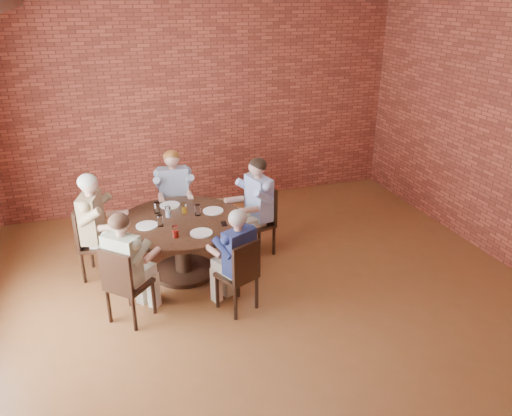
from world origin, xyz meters
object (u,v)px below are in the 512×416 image
object	(u,v)px
dining_table	(182,236)
diner_b	(175,197)
chair_a	(260,217)
diner_d	(127,267)
chair_b	(175,205)
chair_d	(124,283)
chair_e	(241,273)
diner_c	(98,227)
diner_a	(255,207)
smartphone	(224,224)
chair_c	(92,239)
diner_e	(236,261)

from	to	relation	value
dining_table	diner_b	distance (m)	0.98
chair_a	diner_d	bearing A→B (deg)	-74.33
chair_b	diner_d	xyz separation A→B (m)	(-0.82, -1.79, 0.13)
chair_d	chair_e	bearing A→B (deg)	-144.81
diner_b	diner_c	bearing A→B (deg)	-143.05
chair_a	diner_a	size ratio (longest dim) A/B	0.70
chair_e	smartphone	bearing A→B (deg)	-115.57
chair_c	chair_d	world-z (taller)	chair_c
diner_b	chair_e	xyz separation A→B (m)	(0.37, -1.96, -0.18)
diner_a	diner_c	distance (m)	2.01
chair_d	diner_e	bearing A→B (deg)	-142.02
diner_b	chair_c	size ratio (longest dim) A/B	1.40
chair_a	chair_e	distance (m)	1.42
chair_a	chair_c	bearing A→B (deg)	-104.67
diner_b	chair_d	xyz separation A→B (m)	(-0.87, -1.76, -0.17)
diner_b	diner_e	xyz separation A→B (m)	(0.34, -1.90, -0.05)
chair_b	chair_d	distance (m)	2.04
diner_b	smartphone	distance (m)	1.30
chair_b	diner_d	world-z (taller)	diner_d
chair_b	diner_e	bearing A→B (deg)	-75.53
chair_d	smartphone	size ratio (longest dim) A/B	6.98
diner_a	diner_d	bearing A→B (deg)	-73.65
chair_e	smartphone	size ratio (longest dim) A/B	6.76
chair_e	smartphone	world-z (taller)	chair_e
chair_e	diner_e	world-z (taller)	diner_e
diner_c	diner_d	bearing A→B (deg)	-149.39
smartphone	diner_e	bearing A→B (deg)	-88.57
diner_e	diner_d	bearing A→B (deg)	-33.61
diner_b	chair_d	bearing A→B (deg)	-111.12
chair_b	diner_c	xyz separation A→B (m)	(-1.07, -0.75, 0.17)
chair_a	diner_b	bearing A→B (deg)	-137.33
chair_b	chair_d	bearing A→B (deg)	-110.26
chair_b	chair_e	distance (m)	2.08
smartphone	dining_table	bearing A→B (deg)	155.04
diner_d	diner_a	bearing A→B (deg)	-106.58
chair_c	diner_e	xyz separation A→B (m)	(1.49, -1.26, 0.10)
chair_a	chair_d	distance (m)	2.17
dining_table	chair_e	xyz separation A→B (m)	(0.45, -1.00, -0.05)
diner_c	smartphone	size ratio (longest dim) A/B	10.42
chair_a	diner_d	size ratio (longest dim) A/B	0.74
chair_a	chair_c	xyz separation A→B (m)	(-2.18, 0.07, 0.00)
chair_c	chair_e	xyz separation A→B (m)	(1.52, -1.32, -0.03)
diner_d	diner_e	world-z (taller)	diner_d
chair_b	chair_c	distance (m)	1.37
chair_d	chair_a	bearing A→B (deg)	-106.64
chair_d	chair_b	bearing A→B (deg)	-71.02
chair_a	chair_c	size ratio (longest dim) A/B	1.00
chair_c	diner_d	distance (m)	1.13
chair_e	diner_b	bearing A→B (deg)	-103.72
diner_b	chair_a	bearing A→B (deg)	-29.50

